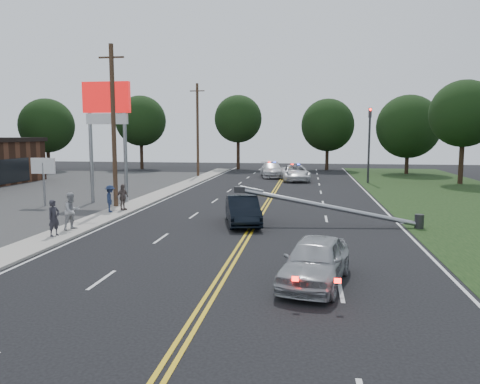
% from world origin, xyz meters
% --- Properties ---
extents(ground, '(120.00, 120.00, 0.00)m').
position_xyz_m(ground, '(0.00, 0.00, 0.00)').
color(ground, black).
rests_on(ground, ground).
extents(sidewalk, '(1.80, 70.00, 0.12)m').
position_xyz_m(sidewalk, '(-8.40, 10.00, 0.06)').
color(sidewalk, '#A19B91').
rests_on(sidewalk, ground).
extents(centerline_yellow, '(0.36, 80.00, 0.00)m').
position_xyz_m(centerline_yellow, '(0.00, 10.00, 0.01)').
color(centerline_yellow, gold).
rests_on(centerline_yellow, ground).
extents(pylon_sign, '(3.20, 0.35, 8.00)m').
position_xyz_m(pylon_sign, '(-10.50, 14.00, 6.00)').
color(pylon_sign, gray).
rests_on(pylon_sign, ground).
extents(small_sign, '(1.60, 0.14, 3.10)m').
position_xyz_m(small_sign, '(-14.00, 12.00, 2.33)').
color(small_sign, gray).
rests_on(small_sign, ground).
extents(traffic_signal, '(0.28, 0.41, 7.05)m').
position_xyz_m(traffic_signal, '(8.30, 30.00, 4.21)').
color(traffic_signal, '#2D2D30').
rests_on(traffic_signal, ground).
extents(fallen_streetlight, '(9.36, 0.44, 1.91)m').
position_xyz_m(fallen_streetlight, '(4.19, 8.00, 0.92)').
color(fallen_streetlight, '#2D2D30').
rests_on(fallen_streetlight, ground).
extents(utility_pole_mid, '(1.60, 0.28, 10.00)m').
position_xyz_m(utility_pole_mid, '(-9.20, 12.00, 5.08)').
color(utility_pole_mid, '#382619').
rests_on(utility_pole_mid, ground).
extents(utility_pole_far, '(1.60, 0.28, 10.00)m').
position_xyz_m(utility_pole_far, '(-9.20, 34.00, 5.08)').
color(utility_pole_far, '#382619').
rests_on(utility_pole_far, ground).
extents(tree_4, '(6.78, 6.78, 9.09)m').
position_xyz_m(tree_4, '(-30.02, 39.68, 5.70)').
color(tree_4, black).
rests_on(tree_4, ground).
extents(tree_5, '(6.65, 6.65, 9.72)m').
position_xyz_m(tree_5, '(-19.46, 44.56, 6.38)').
color(tree_5, black).
rests_on(tree_5, ground).
extents(tree_6, '(6.23, 6.23, 9.74)m').
position_xyz_m(tree_6, '(-6.58, 45.91, 6.61)').
color(tree_6, black).
rests_on(tree_6, ground).
extents(tree_7, '(6.76, 6.76, 9.18)m').
position_xyz_m(tree_7, '(5.04, 46.29, 5.79)').
color(tree_7, black).
rests_on(tree_7, ground).
extents(tree_8, '(7.34, 7.34, 9.17)m').
position_xyz_m(tree_8, '(14.08, 41.48, 5.49)').
color(tree_8, black).
rests_on(tree_8, ground).
extents(tree_9, '(6.15, 6.15, 9.57)m').
position_xyz_m(tree_9, '(16.74, 30.49, 6.48)').
color(tree_9, black).
rests_on(tree_9, ground).
extents(crashed_sedan, '(2.52, 4.63, 1.45)m').
position_xyz_m(crashed_sedan, '(-0.59, 7.80, 0.72)').
color(crashed_sedan, black).
rests_on(crashed_sedan, ground).
extents(waiting_sedan, '(2.58, 4.53, 1.45)m').
position_xyz_m(waiting_sedan, '(2.95, -1.37, 0.73)').
color(waiting_sedan, '#A0A2A7').
rests_on(waiting_sedan, ground).
extents(emergency_a, '(3.30, 5.89, 1.56)m').
position_xyz_m(emergency_a, '(1.39, 31.21, 0.78)').
color(emergency_a, white).
rests_on(emergency_a, ground).
extents(emergency_b, '(3.15, 5.80, 1.59)m').
position_xyz_m(emergency_b, '(-1.22, 34.71, 0.80)').
color(emergency_b, silver).
rests_on(emergency_b, ground).
extents(bystander_a, '(0.55, 0.68, 1.61)m').
position_xyz_m(bystander_a, '(-8.36, 3.35, 0.92)').
color(bystander_a, '#27262D').
rests_on(bystander_a, sidewalk).
extents(bystander_b, '(0.96, 1.05, 1.76)m').
position_xyz_m(bystander_b, '(-8.29, 4.81, 1.00)').
color(bystander_b, '#A1A1A5').
rests_on(bystander_b, sidewalk).
extents(bystander_c, '(0.93, 1.16, 1.56)m').
position_xyz_m(bystander_c, '(-8.60, 9.83, 0.90)').
color(bystander_c, '#1C2746').
rests_on(bystander_c, sidewalk).
extents(bystander_d, '(0.70, 0.98, 1.54)m').
position_xyz_m(bystander_d, '(-8.17, 10.59, 0.89)').
color(bystander_d, '#62534E').
rests_on(bystander_d, sidewalk).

